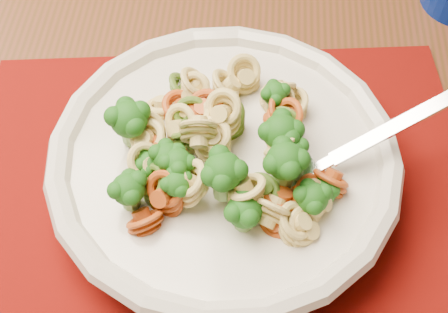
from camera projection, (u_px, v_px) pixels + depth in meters
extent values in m
cube|color=#572A18|center=(235.00, 144.00, 0.56)|extent=(1.68, 1.32, 0.04)
cube|color=#620804|center=(225.00, 197.00, 0.50)|extent=(0.45, 0.38, 0.00)
cylinder|color=beige|center=(224.00, 181.00, 0.50)|extent=(0.12, 0.12, 0.01)
cylinder|color=beige|center=(224.00, 168.00, 0.49)|extent=(0.25, 0.25, 0.03)
torus|color=beige|center=(224.00, 156.00, 0.47)|extent=(0.27, 0.27, 0.02)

